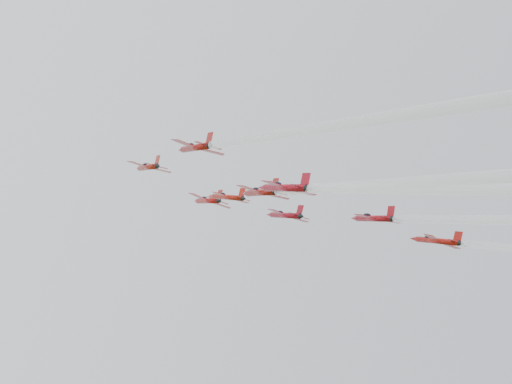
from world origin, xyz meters
TOP-DOWN VIEW (x-y plane):
  - jet_lead at (3.51, 24.84)m, footprint 10.37×13.63m
  - jet_row2_left at (-17.89, 11.85)m, footprint 8.81×11.58m
  - jet_row2_center at (0.64, 12.67)m, footprint 8.98×11.80m
  - jet_row2_right at (12.87, 9.58)m, footprint 9.83×12.92m
  - jet_center at (-2.62, -47.73)m, footprint 10.36×101.38m
  - jet_rear_farleft at (-24.05, -52.57)m, footprint 8.49×83.07m

SIDE VIEW (x-z plane):
  - jet_rear_farleft at x=-24.05m, z-range 100.52..141.92m
  - jet_center at x=-2.62m, z-range 98.32..148.85m
  - jet_row2_right at x=12.87m, z-range 148.15..155.25m
  - jet_row2_left at x=-17.89m, z-range 149.62..155.98m
  - jet_row2_center at x=0.64m, z-range 149.96..156.44m
  - jet_lead at x=3.51m, z-range 155.43..162.91m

